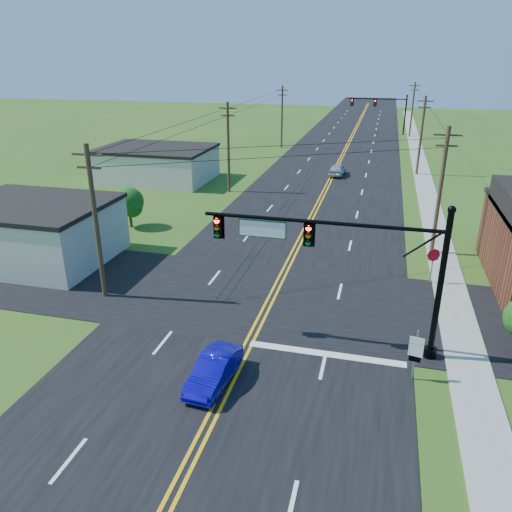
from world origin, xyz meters
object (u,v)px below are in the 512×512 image
(blue_car, at_px, (214,371))
(route_sign, at_px, (416,351))
(signal_mast_far, at_px, (380,108))
(stop_sign, at_px, (433,259))
(signal_mast_main, at_px, (341,256))

(blue_car, relative_size, route_sign, 1.55)
(signal_mast_far, bearing_deg, stop_sign, -85.57)
(signal_mast_far, relative_size, blue_car, 2.85)
(signal_mast_far, xyz_separation_m, stop_sign, (4.91, -63.40, -2.86))
(route_sign, height_order, stop_sign, route_sign)
(blue_car, height_order, route_sign, route_sign)
(signal_mast_main, relative_size, stop_sign, 4.82)
(blue_car, xyz_separation_m, stop_sign, (9.81, 13.04, 1.05))
(signal_mast_main, bearing_deg, signal_mast_far, 89.92)
(signal_mast_far, height_order, blue_car, signal_mast_far)
(stop_sign, bearing_deg, signal_mast_main, -140.09)
(signal_mast_main, distance_m, blue_car, 7.72)
(route_sign, xyz_separation_m, stop_sign, (1.42, 10.62, 0.24))
(blue_car, bearing_deg, stop_sign, 57.54)
(route_sign, bearing_deg, signal_mast_far, 103.37)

